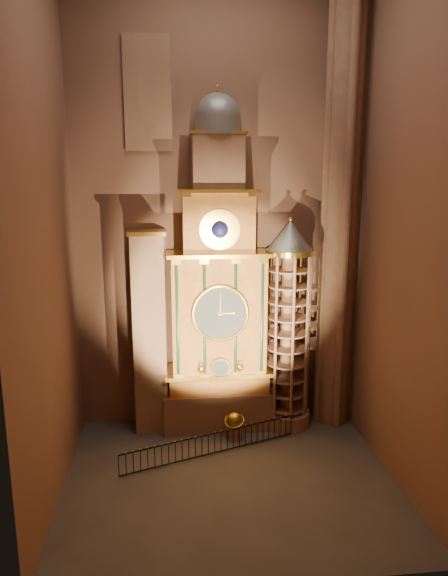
{
  "coord_description": "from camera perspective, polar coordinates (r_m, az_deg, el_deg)",
  "views": [
    {
      "loc": [
        -2.43,
        -19.62,
        12.7
      ],
      "look_at": [
        0.08,
        3.0,
        7.75
      ],
      "focal_mm": 32.0,
      "sensor_mm": 36.0,
      "label": 1
    }
  ],
  "objects": [
    {
      "name": "stained_glass_window",
      "position": [
        25.83,
        -8.51,
        20.6
      ],
      "size": [
        2.2,
        0.14,
        5.2
      ],
      "color": "navy",
      "rests_on": "wall_back"
    },
    {
      "name": "floor",
      "position": [
        23.5,
        0.66,
        -20.44
      ],
      "size": [
        14.0,
        14.0,
        0.0
      ],
      "primitive_type": "plane",
      "color": "#383330",
      "rests_on": "ground"
    },
    {
      "name": "iron_railing",
      "position": [
        24.87,
        -1.4,
        -16.94
      ],
      "size": [
        8.26,
        2.89,
        1.04
      ],
      "color": "black",
      "rests_on": "floor"
    },
    {
      "name": "celestial_globe",
      "position": [
        26.03,
        1.15,
        -14.81
      ],
      "size": [
        1.27,
        1.24,
        1.42
      ],
      "color": "#8C634C",
      "rests_on": "floor"
    },
    {
      "name": "gothic_pier",
      "position": [
        26.11,
        12.89,
        8.23
      ],
      "size": [
        2.04,
        2.04,
        22.0
      ],
      "color": "#8C634C",
      "rests_on": "floor"
    },
    {
      "name": "wall_back",
      "position": [
        25.8,
        -0.91,
        8.49
      ],
      "size": [
        22.0,
        0.0,
        22.0
      ],
      "primitive_type": "plane",
      "rotation": [
        1.57,
        0.0,
        0.0
      ],
      "color": "brown",
      "rests_on": "floor"
    },
    {
      "name": "wall_left",
      "position": [
        20.22,
        -19.5,
        6.75
      ],
      "size": [
        0.0,
        22.0,
        22.0
      ],
      "primitive_type": "plane",
      "rotation": [
        1.57,
        0.0,
        1.57
      ],
      "color": "brown",
      "rests_on": "floor"
    },
    {
      "name": "stair_turret",
      "position": [
        26.12,
        7.09,
        -4.36
      ],
      "size": [
        2.5,
        2.5,
        10.8
      ],
      "color": "#8C634C",
      "rests_on": "floor"
    },
    {
      "name": "wall_right",
      "position": [
        21.84,
        19.44,
        7.11
      ],
      "size": [
        0.0,
        22.0,
        22.0
      ],
      "primitive_type": "plane",
      "rotation": [
        1.57,
        0.0,
        -1.57
      ],
      "color": "brown",
      "rests_on": "floor"
    },
    {
      "name": "astronomical_clock",
      "position": [
        25.43,
        -0.66,
        -1.43
      ],
      "size": [
        5.6,
        2.41,
        16.7
      ],
      "color": "#8C634C",
      "rests_on": "floor"
    },
    {
      "name": "portrait_tower",
      "position": [
        25.76,
        -8.23,
        -4.91
      ],
      "size": [
        1.8,
        1.6,
        10.2
      ],
      "color": "#8C634C",
      "rests_on": "floor"
    }
  ]
}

